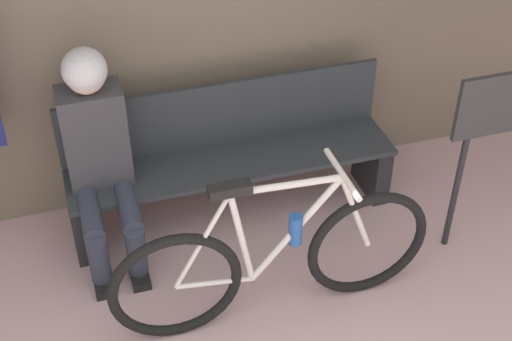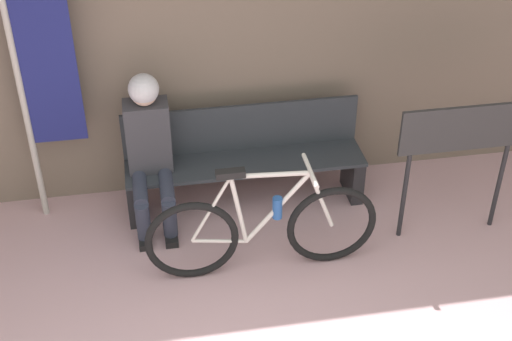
% 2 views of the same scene
% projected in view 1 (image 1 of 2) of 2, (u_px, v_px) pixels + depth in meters
% --- Properties ---
extents(park_bench_near, '(1.92, 0.42, 0.83)m').
position_uv_depth(park_bench_near, '(230.00, 158.00, 4.20)').
color(park_bench_near, '#2D3338').
rests_on(park_bench_near, ground_plane).
extents(bicycle, '(1.69, 0.40, 0.90)m').
position_uv_depth(bicycle, '(275.00, 260.00, 3.57)').
color(bicycle, black).
rests_on(bicycle, ground_plane).
extents(person_seated, '(0.34, 0.62, 1.25)m').
position_uv_depth(person_seated, '(98.00, 147.00, 3.75)').
color(person_seated, '#2D3342').
rests_on(person_seated, ground_plane).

